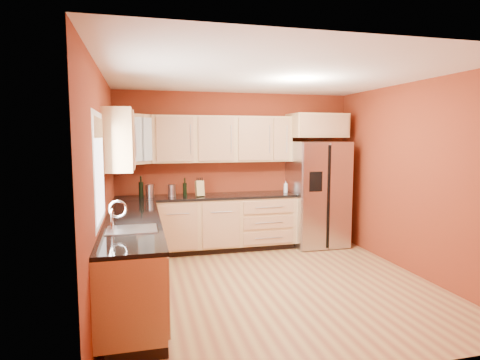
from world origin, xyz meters
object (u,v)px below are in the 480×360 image
(wine_bottle_a, at_px, (185,187))
(soap_dispenser, at_px, (286,187))
(canister_left, at_px, (150,191))
(knife_block, at_px, (200,189))
(refrigerator, at_px, (317,194))

(wine_bottle_a, distance_m, soap_dispenser, 1.71)
(canister_left, relative_size, knife_block, 0.83)
(wine_bottle_a, distance_m, knife_block, 0.24)
(wine_bottle_a, bearing_deg, soap_dispenser, 0.06)
(refrigerator, xyz_separation_m, knife_block, (-2.03, 0.01, 0.15))
(wine_bottle_a, bearing_deg, knife_block, -16.49)
(wine_bottle_a, bearing_deg, refrigerator, -1.92)
(refrigerator, distance_m, knife_block, 2.03)
(refrigerator, relative_size, wine_bottle_a, 6.08)
(refrigerator, bearing_deg, wine_bottle_a, 178.08)
(knife_block, xyz_separation_m, soap_dispenser, (1.48, 0.07, -0.03))
(wine_bottle_a, height_order, knife_block, wine_bottle_a)
(wine_bottle_a, bearing_deg, canister_left, 179.22)
(refrigerator, relative_size, knife_block, 7.24)
(canister_left, distance_m, knife_block, 0.78)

